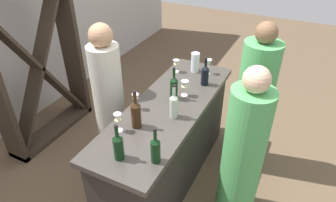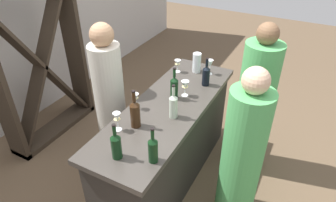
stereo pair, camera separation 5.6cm
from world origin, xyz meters
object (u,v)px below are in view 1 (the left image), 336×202
at_px(wine_glass_near_center, 185,86).
at_px(person_left_guest, 243,154).
at_px(wine_bottle_second_left_dark_green, 155,149).
at_px(wine_glass_far_left, 176,64).
at_px(wine_bottle_second_right_clear_pale, 174,105).
at_px(wine_glass_far_center, 136,98).
at_px(wine_glass_near_left, 209,64).
at_px(wine_glass_near_right, 118,119).
at_px(wine_bottle_center_amber_brown, 136,114).
at_px(person_center_guest, 253,105).
at_px(wine_bottle_far_right_near_black, 205,75).
at_px(water_pitcher, 195,62).
at_px(wine_bottle_leftmost_dark_green, 118,146).
at_px(wine_rack, 38,67).
at_px(wine_bottle_rightmost_dark_green, 174,87).
at_px(person_right_guest, 109,104).

bearing_deg(wine_glass_near_center, person_left_guest, -113.46).
bearing_deg(wine_bottle_second_left_dark_green, wine_glass_far_left, 19.17).
distance_m(wine_bottle_second_right_clear_pale, wine_glass_far_center, 0.35).
height_order(wine_glass_near_left, wine_glass_far_left, wine_glass_near_left).
height_order(wine_glass_near_center, wine_glass_near_right, wine_glass_near_right).
distance_m(wine_glass_near_center, wine_glass_far_center, 0.49).
relative_size(wine_bottle_center_amber_brown, person_center_guest, 0.21).
relative_size(wine_bottle_second_left_dark_green, wine_glass_far_left, 2.09).
bearing_deg(wine_bottle_second_left_dark_green, wine_glass_far_center, 43.19).
relative_size(wine_bottle_center_amber_brown, person_left_guest, 0.22).
height_order(wine_bottle_second_left_dark_green, wine_bottle_far_right_near_black, same).
xyz_separation_m(wine_glass_far_left, water_pitcher, (0.10, -0.18, 0.01)).
bearing_deg(wine_bottle_leftmost_dark_green, wine_bottle_far_right_near_black, -7.84).
distance_m(wine_rack, water_pitcher, 1.76).
bearing_deg(wine_glass_near_right, wine_bottle_leftmost_dark_green, -145.16).
bearing_deg(wine_bottle_second_left_dark_green, wine_rack, 69.47).
bearing_deg(wine_glass_far_left, wine_glass_far_center, 178.68).
distance_m(wine_bottle_center_amber_brown, wine_bottle_rightmost_dark_green, 0.52).
relative_size(wine_bottle_second_right_clear_pale, person_right_guest, 0.20).
height_order(wine_glass_near_left, person_left_guest, person_left_guest).
relative_size(wine_bottle_far_right_near_black, wine_glass_near_center, 1.87).
bearing_deg(wine_bottle_center_amber_brown, wine_rack, 74.71).
bearing_deg(wine_bottle_leftmost_dark_green, wine_bottle_center_amber_brown, 12.30).
relative_size(wine_glass_far_center, person_center_guest, 0.09).
relative_size(person_left_guest, person_right_guest, 0.95).
bearing_deg(wine_glass_far_left, wine_rack, 111.97).
bearing_deg(wine_bottle_center_amber_brown, person_right_guest, 56.98).
xyz_separation_m(wine_bottle_second_right_clear_pale, water_pitcher, (0.85, 0.15, -0.01)).
bearing_deg(wine_glass_near_left, person_left_guest, -142.19).
distance_m(wine_bottle_second_left_dark_green, wine_glass_near_left, 1.41).
bearing_deg(wine_glass_far_left, person_center_guest, -90.06).
bearing_deg(wine_rack, wine_glass_near_center, -83.92).
bearing_deg(wine_glass_near_center, person_right_guest, 109.35).
bearing_deg(wine_bottle_rightmost_dark_green, wine_bottle_second_right_clear_pale, -154.57).
distance_m(wine_glass_near_center, person_left_guest, 0.80).
distance_m(wine_bottle_rightmost_dark_green, wine_glass_near_right, 0.65).
distance_m(wine_bottle_rightmost_dark_green, wine_glass_far_left, 0.53).
xyz_separation_m(wine_bottle_far_right_near_black, wine_glass_near_left, (0.24, 0.05, 0.00)).
relative_size(wine_bottle_leftmost_dark_green, water_pitcher, 1.39).
bearing_deg(wine_bottle_second_right_clear_pale, wine_glass_far_center, 96.37).
height_order(wine_glass_far_left, person_center_guest, person_center_guest).
height_order(wine_glass_far_center, person_center_guest, person_center_guest).
xyz_separation_m(wine_glass_near_center, person_center_guest, (0.40, -0.59, -0.28)).
height_order(wine_rack, person_left_guest, wine_rack).
relative_size(wine_bottle_rightmost_dark_green, water_pitcher, 1.50).
height_order(water_pitcher, person_left_guest, person_left_guest).
xyz_separation_m(wine_bottle_center_amber_brown, person_right_guest, (0.36, 0.55, -0.30)).
distance_m(wine_glass_near_center, wine_glass_near_right, 0.76).
distance_m(wine_bottle_leftmost_dark_green, water_pitcher, 1.47).
xyz_separation_m(wine_bottle_second_left_dark_green, person_left_guest, (0.59, -0.50, -0.33)).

